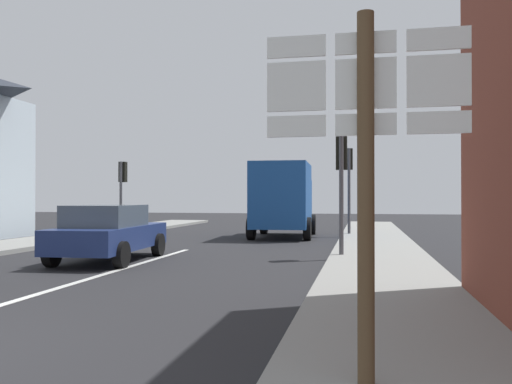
{
  "coord_description": "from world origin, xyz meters",
  "views": [
    {
      "loc": [
        5.49,
        -4.08,
        1.68
      ],
      "look_at": [
        2.13,
        12.6,
        1.84
      ],
      "focal_mm": 37.26,
      "sensor_mm": 36.0,
      "label": 1
    }
  ],
  "objects_px": {
    "sedan_far": "(109,232)",
    "route_sign_post": "(366,157)",
    "traffic_light_far_left": "(122,181)",
    "traffic_light_near_right": "(341,168)",
    "traffic_light_far_right": "(349,171)",
    "delivery_truck": "(283,198)"
  },
  "relations": [
    {
      "from": "sedan_far",
      "to": "traffic_light_far_left",
      "type": "relative_size",
      "value": 1.33
    },
    {
      "from": "traffic_light_far_left",
      "to": "route_sign_post",
      "type": "bearing_deg",
      "value": -58.95
    },
    {
      "from": "route_sign_post",
      "to": "delivery_truck",
      "type": "bearing_deg",
      "value": 100.63
    },
    {
      "from": "delivery_truck",
      "to": "traffic_light_far_left",
      "type": "height_order",
      "value": "traffic_light_far_left"
    },
    {
      "from": "sedan_far",
      "to": "traffic_light_far_left",
      "type": "bearing_deg",
      "value": 113.5
    },
    {
      "from": "traffic_light_far_left",
      "to": "traffic_light_near_right",
      "type": "distance_m",
      "value": 12.23
    },
    {
      "from": "delivery_truck",
      "to": "traffic_light_far_right",
      "type": "relative_size",
      "value": 1.35
    },
    {
      "from": "traffic_light_far_left",
      "to": "traffic_light_far_right",
      "type": "xyz_separation_m",
      "value": [
        9.85,
        1.09,
        0.38
      ]
    },
    {
      "from": "sedan_far",
      "to": "traffic_light_far_right",
      "type": "relative_size",
      "value": 1.15
    },
    {
      "from": "traffic_light_far_right",
      "to": "traffic_light_far_left",
      "type": "bearing_deg",
      "value": -173.68
    },
    {
      "from": "delivery_truck",
      "to": "route_sign_post",
      "type": "relative_size",
      "value": 1.59
    },
    {
      "from": "route_sign_post",
      "to": "traffic_light_near_right",
      "type": "xyz_separation_m",
      "value": [
        -0.59,
        10.09,
        0.45
      ]
    },
    {
      "from": "traffic_light_near_right",
      "to": "traffic_light_far_right",
      "type": "relative_size",
      "value": 0.89
    },
    {
      "from": "sedan_far",
      "to": "traffic_light_near_right",
      "type": "height_order",
      "value": "traffic_light_near_right"
    },
    {
      "from": "traffic_light_far_right",
      "to": "sedan_far",
      "type": "bearing_deg",
      "value": -120.66
    },
    {
      "from": "sedan_far",
      "to": "traffic_light_far_left",
      "type": "xyz_separation_m",
      "value": [
        -3.89,
        8.96,
        1.64
      ]
    },
    {
      "from": "sedan_far",
      "to": "traffic_light_far_left",
      "type": "distance_m",
      "value": 9.9
    },
    {
      "from": "delivery_truck",
      "to": "traffic_light_far_left",
      "type": "xyz_separation_m",
      "value": [
        -7.16,
        -0.12,
        0.75
      ]
    },
    {
      "from": "sedan_far",
      "to": "route_sign_post",
      "type": "height_order",
      "value": "route_sign_post"
    },
    {
      "from": "sedan_far",
      "to": "traffic_light_far_right",
      "type": "xyz_separation_m",
      "value": [
        5.96,
        10.05,
        2.01
      ]
    },
    {
      "from": "route_sign_post",
      "to": "traffic_light_near_right",
      "type": "bearing_deg",
      "value": 93.32
    },
    {
      "from": "route_sign_post",
      "to": "traffic_light_far_left",
      "type": "xyz_separation_m",
      "value": [
        -10.44,
        17.34,
        0.39
      ]
    }
  ]
}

